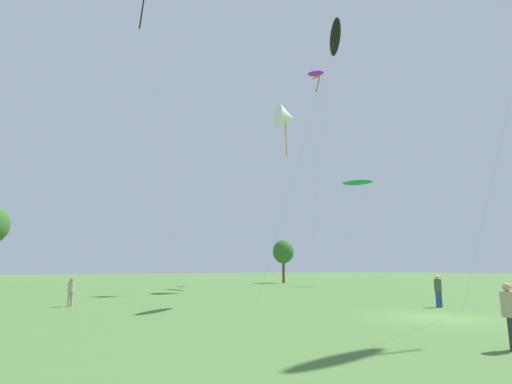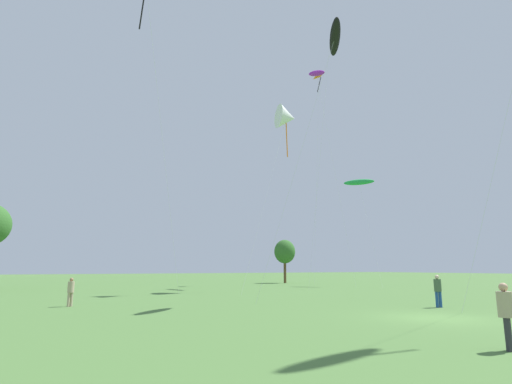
# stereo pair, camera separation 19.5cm
# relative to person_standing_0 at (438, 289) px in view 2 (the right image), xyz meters

# --- Properties ---
(ground) EXTENTS (280.00, 280.00, 0.00)m
(ground) POSITION_rel_person_standing_0_xyz_m (-4.17, -2.99, -0.98)
(ground) COLOR #4C7538
(person_standing_0) EXTENTS (0.38, 0.38, 1.70)m
(person_standing_0) POSITION_rel_person_standing_0_xyz_m (0.00, 0.00, 0.00)
(person_standing_0) COLOR #1E478C
(person_standing_0) RESTS_ON ground
(person_standing_1) EXTENTS (0.34, 0.34, 1.55)m
(person_standing_1) POSITION_rel_person_standing_0_xyz_m (-17.15, 10.22, -0.09)
(person_standing_1) COLOR tan
(person_standing_1) RESTS_ON ground
(person_standing_2) EXTENTS (0.38, 0.38, 1.70)m
(person_standing_2) POSITION_rel_person_standing_0_xyz_m (-8.54, -8.39, -0.00)
(person_standing_2) COLOR #2D2D33
(person_standing_2) RESTS_ON ground
(kite_flying_1) EXTENTS (3.46, 6.43, 12.90)m
(kite_flying_1) POSITION_rel_person_standing_0_xyz_m (15.76, 21.88, 11.54)
(kite_flying_1) COLOR silver
(kite_flying_1) RESTS_ON ground
(kite_flying_2) EXTENTS (8.09, 4.96, 18.47)m
(kite_flying_2) POSITION_rel_person_standing_0_xyz_m (2.45, 17.94, 16.17)
(kite_flying_2) COLOR silver
(kite_flying_2) RESTS_ON ground
(kite_flying_4) EXTENTS (6.49, 3.29, 18.47)m
(kite_flying_4) POSITION_rel_person_standing_0_xyz_m (-2.34, 4.75, 16.63)
(kite_flying_4) COLOR silver
(kite_flying_4) RESTS_ON ground
(kite_flying_5) EXTENTS (3.16, 4.62, 27.16)m
(kite_flying_5) POSITION_rel_person_standing_0_xyz_m (10.34, 22.75, 25.10)
(kite_flying_5) COLOR silver
(kite_flying_5) RESTS_ON ground
(kite_flying_7) EXTENTS (4.53, 3.42, 30.11)m
(kite_flying_7) POSITION_rel_person_standing_0_xyz_m (15.41, 28.67, 28.04)
(kite_flying_7) COLOR silver
(kite_flying_7) RESTS_ON ground
(park_tree_1) EXTENTS (2.94, 2.94, 5.97)m
(park_tree_1) POSITION_rel_person_standing_0_xyz_m (12.31, 33.52, 3.30)
(park_tree_1) COLOR brown
(park_tree_1) RESTS_ON ground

